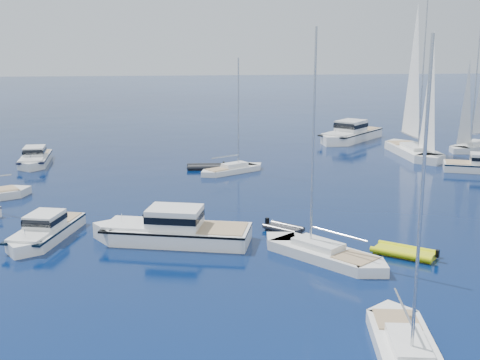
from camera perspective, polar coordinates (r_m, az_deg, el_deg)
The scene contains 12 objects.
motor_cruiser_left at distance 44.30m, azimuth -17.34°, elevation -5.17°, with size 2.66×8.70×2.28m, color white, non-canonical shape.
motor_cruiser_centre at distance 42.09m, azimuth -6.21°, elevation -5.60°, with size 3.51×11.46×3.01m, color white, non-canonical shape.
motor_cruiser_distant at distance 83.40m, azimuth 9.94°, elevation 3.56°, with size 3.93×12.85×3.37m, color silver, non-canonical shape.
motor_cruiser_horizon at distance 70.47m, azimuth -18.16°, elevation 1.40°, with size 2.78×9.08×2.38m, color silver, non-canonical shape.
sailboat_fore at distance 28.58m, azimuth 14.86°, elevation -15.33°, with size 2.47×9.51×13.98m, color white, non-canonical shape.
sailboat_mid_r at distance 39.11m, azimuth 7.55°, elevation -7.10°, with size 2.55×9.82×14.44m, color silver, non-canonical shape.
sailboat_centre at distance 62.83m, azimuth -0.71°, elevation 0.70°, with size 2.08×8.00×11.76m, color silver, non-canonical shape.
sailboat_sails_r at distance 74.66m, azimuth 15.48°, elevation 2.19°, with size 3.50×13.47×19.80m, color white, non-canonical shape.
sailboat_sails_far at distance 80.82m, azimuth 20.59°, elevation 2.63°, with size 2.68×10.30×15.14m, color silver, non-canonical shape.
tender_yellow at distance 40.58m, azimuth 14.73°, elevation -6.67°, with size 2.19×4.06×0.95m, color #D3DD0D, non-canonical shape.
tender_grey_near at distance 43.99m, azimuth 3.98°, elevation -4.72°, with size 1.64×2.84×0.95m, color black, non-canonical shape.
tender_grey_far at distance 64.56m, azimuth -3.22°, elevation 1.02°, with size 2.10×3.86×0.95m, color black, non-canonical shape.
Camera 1 is at (-6.34, -22.06, 13.34)m, focal length 46.82 mm.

